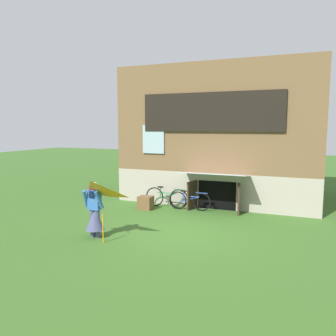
% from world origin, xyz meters
% --- Properties ---
extents(ground_plane, '(60.00, 60.00, 0.00)m').
position_xyz_m(ground_plane, '(0.00, 0.00, 0.00)').
color(ground_plane, '#386023').
extents(log_house, '(7.72, 6.37, 5.40)m').
position_xyz_m(log_house, '(-0.00, 5.62, 2.70)').
color(log_house, '#ADA393').
rests_on(log_house, ground_plane).
extents(person, '(0.61, 0.52, 1.55)m').
position_xyz_m(person, '(-2.08, -1.36, 0.65)').
color(person, '#474C75').
rests_on(person, ground_plane).
extents(kite, '(1.08, 1.16, 1.54)m').
position_xyz_m(kite, '(-1.78, -1.96, 1.25)').
color(kite, orange).
rests_on(kite, ground_plane).
extents(bicycle_blue, '(1.56, 0.16, 0.71)m').
position_xyz_m(bicycle_blue, '(-0.61, 2.50, 0.35)').
color(bicycle_blue, black).
rests_on(bicycle_blue, ground_plane).
extents(bicycle_green, '(1.73, 0.08, 0.79)m').
position_xyz_m(bicycle_green, '(-1.55, 2.58, 0.38)').
color(bicycle_green, black).
rests_on(bicycle_green, ground_plane).
extents(wooden_crate, '(0.51, 0.43, 0.49)m').
position_xyz_m(wooden_crate, '(-2.16, 2.01, 0.24)').
color(wooden_crate, brown).
rests_on(wooden_crate, ground_plane).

